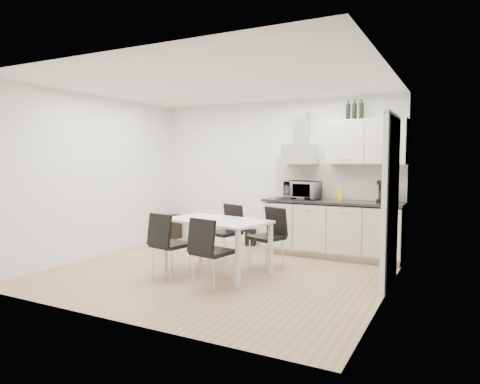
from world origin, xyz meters
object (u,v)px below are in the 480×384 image
object	(u,v)px
chair_near_right	(213,253)
guitar_amp	(167,228)
chair_far_left	(224,234)
chair_near_left	(171,245)
kitchenette	(335,206)
floor_speaker	(251,237)
dining_table	(216,225)
chair_far_right	(266,238)

from	to	relation	value
chair_near_right	guitar_amp	world-z (taller)	chair_near_right
chair_far_left	chair_near_left	distance (m)	1.12
guitar_amp	chair_near_left	bearing A→B (deg)	-38.90
kitchenette	floor_speaker	bearing A→B (deg)	174.10
chair_near_left	guitar_amp	xyz separation A→B (m)	(-1.71, 2.16, -0.20)
kitchenette	dining_table	xyz separation A→B (m)	(-1.19, -1.75, -0.16)
chair_near_right	floor_speaker	bearing A→B (deg)	116.43
kitchenette	chair_far_left	bearing A→B (deg)	-141.04
chair_far_right	kitchenette	bearing A→B (deg)	-97.14
kitchenette	guitar_amp	size ratio (longest dim) A/B	4.17
kitchenette	floor_speaker	world-z (taller)	kitchenette
chair_far_right	dining_table	bearing A→B (deg)	69.10
dining_table	guitar_amp	bearing A→B (deg)	152.34
chair_far_left	chair_near_right	xyz separation A→B (m)	(0.54, -1.24, 0.00)
chair_far_right	chair_near_right	xyz separation A→B (m)	(-0.20, -1.18, 0.00)
chair_near_left	kitchenette	bearing A→B (deg)	65.77
kitchenette	guitar_amp	world-z (taller)	kitchenette
chair_far_right	guitar_amp	size ratio (longest dim) A/B	1.46
chair_near_left	guitar_amp	world-z (taller)	chair_near_left
chair_far_left	chair_far_right	size ratio (longest dim) A/B	1.00
chair_near_left	floor_speaker	bearing A→B (deg)	101.24
chair_near_right	floor_speaker	distance (m)	2.66
chair_far_left	chair_near_right	bearing A→B (deg)	132.32
kitchenette	guitar_amp	distance (m)	3.35
kitchenette	chair_near_right	size ratio (longest dim) A/B	2.86
dining_table	chair_near_right	xyz separation A→B (m)	(0.32, -0.63, -0.23)
chair_far_left	dining_table	bearing A→B (deg)	128.78
kitchenette	chair_near_left	xyz separation A→B (m)	(-1.59, -2.25, -0.39)
chair_far_right	chair_near_right	bearing A→B (deg)	102.84
chair_far_left	guitar_amp	distance (m)	2.18
chair_near_left	floor_speaker	xyz separation A→B (m)	(-0.01, 2.41, -0.29)
floor_speaker	chair_near_right	bearing A→B (deg)	-89.18
floor_speaker	dining_table	bearing A→B (deg)	-93.04
kitchenette	guitar_amp	xyz separation A→B (m)	(-3.30, -0.08, -0.59)
dining_table	guitar_amp	size ratio (longest dim) A/B	2.56
kitchenette	chair_near_left	distance (m)	2.78
dining_table	chair_far_right	distance (m)	0.78
chair_near_right	floor_speaker	size ratio (longest dim) A/B	2.94
kitchenette	chair_near_right	distance (m)	2.56
chair_far_right	guitar_amp	bearing A→B (deg)	-0.73
guitar_amp	kitchenette	bearing A→B (deg)	14.29
dining_table	chair_far_left	size ratio (longest dim) A/B	1.76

